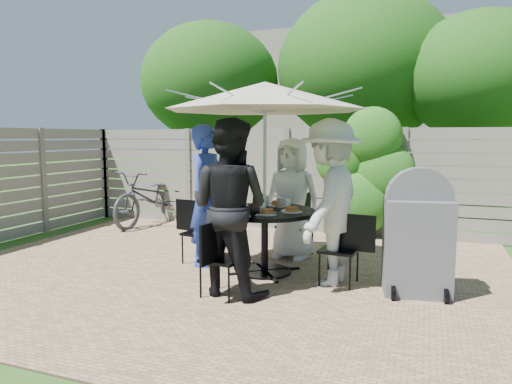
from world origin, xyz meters
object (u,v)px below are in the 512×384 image
at_px(chair_right, 340,264).
at_px(bbq_grill, 417,237).
at_px(person_front, 229,208).
at_px(glass_right, 288,204).
at_px(coffee_cup, 280,203).
at_px(person_left, 208,196).
at_px(chair_left, 200,245).
at_px(plate_extra, 267,212).
at_px(patio_table, 265,229).
at_px(chair_back, 296,238).
at_px(glass_back, 267,201).
at_px(syrup_jug, 262,202).
at_px(bicycle, 151,197).
at_px(person_back, 292,199).
at_px(plate_back, 277,204).
at_px(glass_front, 263,208).
at_px(plate_right, 292,210).
at_px(umbrella, 265,96).
at_px(plate_front, 251,212).
at_px(chair_front, 223,274).
at_px(person_right, 330,203).
at_px(glass_left, 242,204).
at_px(plate_left, 239,206).

bearing_deg(chair_right, bbq_grill, -175.20).
bearing_deg(person_front, glass_right, -105.52).
bearing_deg(coffee_cup, person_left, -174.27).
relative_size(chair_left, coffee_cup, 7.09).
bearing_deg(bbq_grill, plate_extra, 176.42).
height_order(patio_table, coffee_cup, coffee_cup).
relative_size(chair_back, bbq_grill, 0.64).
distance_m(glass_back, syrup_jug, 0.21).
xyz_separation_m(chair_left, bicycle, (-2.17, 2.13, 0.27)).
height_order(person_back, plate_back, person_back).
bearing_deg(glass_front, plate_right, 37.92).
xyz_separation_m(umbrella, glass_back, (-0.07, 0.27, -1.29)).
bearing_deg(coffee_cup, plate_front, -107.36).
height_order(chair_right, glass_right, glass_right).
distance_m(chair_front, syrup_jug, 1.20).
height_order(glass_right, coffee_cup, glass_right).
xyz_separation_m(person_front, person_right, (0.93, 0.71, 0.00)).
bearing_deg(person_back, glass_back, -100.42).
relative_size(chair_left, chair_right, 1.02).
xyz_separation_m(patio_table, person_front, (-0.11, -0.82, 0.38)).
distance_m(glass_left, coffee_cup, 0.48).
xyz_separation_m(chair_back, person_right, (0.69, -1.07, 0.68)).
bearing_deg(glass_left, plate_right, 2.03).
bearing_deg(plate_back, person_back, 82.42).
height_order(person_back, chair_right, person_back).
bearing_deg(glass_right, bbq_grill, -7.70).
xyz_separation_m(chair_back, chair_left, (-1.09, -0.83, -0.01)).
relative_size(plate_extra, glass_right, 1.71).
relative_size(plate_front, glass_right, 1.86).
distance_m(plate_left, glass_left, 0.15).
bearing_deg(coffee_cup, glass_back, 161.48).
relative_size(person_front, bbq_grill, 1.37).
xyz_separation_m(plate_front, glass_back, (-0.02, 0.63, 0.05)).
distance_m(person_left, coffee_cup, 0.96).
bearing_deg(person_front, syrup_jug, -86.10).
bearing_deg(chair_left, glass_front, -11.97).
bearing_deg(person_left, plate_right, -90.00).
bearing_deg(plate_extra, chair_left, 157.71).
distance_m(person_back, chair_right, 1.40).
bearing_deg(glass_left, person_right, -2.08).
xyz_separation_m(plate_back, coffee_cup, (0.08, -0.15, 0.04)).
relative_size(chair_left, glass_back, 6.08).
distance_m(chair_left, plate_extra, 1.32).
relative_size(chair_left, plate_right, 3.27).
bearing_deg(glass_left, patio_table, 14.42).
height_order(glass_right, bicycle, bicycle).
relative_size(plate_front, coffee_cup, 2.17).
bearing_deg(chair_right, glass_front, 14.52).
distance_m(person_right, coffee_cup, 0.77).
bearing_deg(umbrella, person_back, 82.42).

